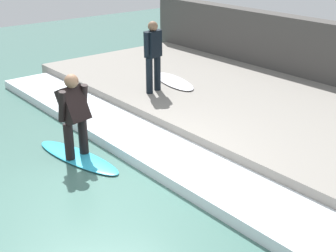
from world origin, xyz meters
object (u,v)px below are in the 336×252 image
(surfboard_riding, at_px, (78,157))
(surfer_waiting_near, at_px, (153,53))
(surfboard_waiting_near, at_px, (174,81))
(surfer_riding, at_px, (74,112))

(surfboard_riding, bearing_deg, surfer_waiting_near, 25.29)
(surfer_waiting_near, height_order, surfboard_waiting_near, surfer_waiting_near)
(surfer_riding, distance_m, surfboard_waiting_near, 3.83)
(surfer_riding, bearing_deg, surfboard_riding, 0.00)
(surfboard_riding, distance_m, surfer_riding, 0.85)
(surfer_riding, xyz_separation_m, surfer_waiting_near, (2.68, 1.27, 0.36))
(surfboard_riding, relative_size, surfer_riding, 1.40)
(surfer_riding, relative_size, surfer_waiting_near, 0.94)
(surfboard_riding, height_order, surfer_riding, surfer_riding)
(surfer_riding, xyz_separation_m, surfboard_waiting_near, (3.48, 1.50, -0.50))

